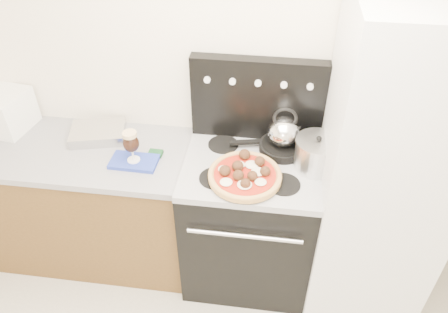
% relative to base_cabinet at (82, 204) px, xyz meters
% --- Properties ---
extents(room_shell, '(3.52, 3.01, 2.52)m').
position_rel_base_cabinet_xyz_m(room_shell, '(1.02, -0.91, 0.82)').
color(room_shell, beige).
rests_on(room_shell, ground).
extents(base_cabinet, '(1.45, 0.60, 0.86)m').
position_rel_base_cabinet_xyz_m(base_cabinet, '(0.00, 0.00, 0.00)').
color(base_cabinet, brown).
rests_on(base_cabinet, ground).
extents(countertop, '(1.48, 0.63, 0.04)m').
position_rel_base_cabinet_xyz_m(countertop, '(0.00, 0.00, 0.45)').
color(countertop, '#939298').
rests_on(countertop, base_cabinet).
extents(stove_body, '(0.76, 0.65, 0.88)m').
position_rel_base_cabinet_xyz_m(stove_body, '(1.10, -0.02, 0.01)').
color(stove_body, black).
rests_on(stove_body, ground).
extents(cooktop, '(0.76, 0.65, 0.04)m').
position_rel_base_cabinet_xyz_m(cooktop, '(1.10, -0.02, 0.47)').
color(cooktop, '#ADADB2').
rests_on(cooktop, stove_body).
extents(backguard, '(0.76, 0.08, 0.50)m').
position_rel_base_cabinet_xyz_m(backguard, '(1.10, 0.25, 0.74)').
color(backguard, black).
rests_on(backguard, cooktop).
extents(fridge, '(0.64, 0.68, 1.90)m').
position_rel_base_cabinet_xyz_m(fridge, '(1.80, -0.05, 0.52)').
color(fridge, silver).
rests_on(fridge, ground).
extents(foil_sheet, '(0.36, 0.30, 0.06)m').
position_rel_base_cabinet_xyz_m(foil_sheet, '(0.16, 0.13, 0.50)').
color(foil_sheet, silver).
rests_on(foil_sheet, countertop).
extents(oven_mitt, '(0.27, 0.16, 0.02)m').
position_rel_base_cabinet_xyz_m(oven_mitt, '(0.45, -0.09, 0.48)').
color(oven_mitt, '#273CB0').
rests_on(oven_mitt, countertop).
extents(beer_glass, '(0.11, 0.11, 0.20)m').
position_rel_base_cabinet_xyz_m(beer_glass, '(0.45, -0.09, 0.59)').
color(beer_glass, black).
rests_on(beer_glass, oven_mitt).
extents(pizza_pan, '(0.42, 0.42, 0.01)m').
position_rel_base_cabinet_xyz_m(pizza_pan, '(1.08, -0.16, 0.50)').
color(pizza_pan, black).
rests_on(pizza_pan, cooktop).
extents(pizza, '(0.43, 0.43, 0.06)m').
position_rel_base_cabinet_xyz_m(pizza, '(1.08, -0.16, 0.53)').
color(pizza, tan).
rests_on(pizza, pizza_pan).
extents(skillet, '(0.31, 0.31, 0.05)m').
position_rel_base_cabinet_xyz_m(skillet, '(1.27, 0.12, 0.51)').
color(skillet, black).
rests_on(skillet, cooktop).
extents(tea_kettle, '(0.22, 0.22, 0.20)m').
position_rel_base_cabinet_xyz_m(tea_kettle, '(1.27, 0.12, 0.64)').
color(tea_kettle, silver).
rests_on(tea_kettle, skillet).
extents(stock_pot, '(0.26, 0.26, 0.17)m').
position_rel_base_cabinet_xyz_m(stock_pot, '(1.45, -0.00, 0.57)').
color(stock_pot, silver).
rests_on(stock_pot, cooktop).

